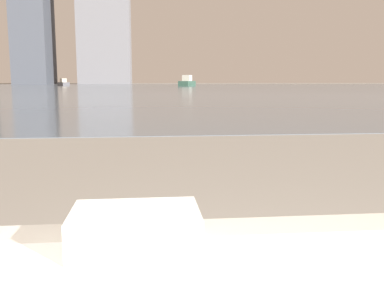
% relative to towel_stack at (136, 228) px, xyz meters
% --- Properties ---
extents(towel_stack, '(0.26, 0.17, 0.08)m').
position_rel_towel_stack_xyz_m(towel_stack, '(0.00, 0.00, 0.00)').
color(towel_stack, white).
rests_on(towel_stack, bathtub).
extents(harbor_water, '(180.00, 110.00, 0.01)m').
position_rel_towel_stack_xyz_m(harbor_water, '(0.14, 61.10, -0.60)').
color(harbor_water, slate).
rests_on(harbor_water, ground_plane).
extents(harbor_boat_1, '(3.26, 5.03, 1.79)m').
position_rel_towel_stack_xyz_m(harbor_boat_1, '(6.55, 69.04, 0.03)').
color(harbor_boat_1, '#335647').
rests_on(harbor_boat_1, harbor_water).
extents(harbor_boat_2, '(2.63, 3.62, 1.30)m').
position_rel_towel_stack_xyz_m(harbor_boat_2, '(-14.86, 78.47, -0.14)').
color(harbor_boat_2, '#4C4C51').
rests_on(harbor_boat_2, harbor_water).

